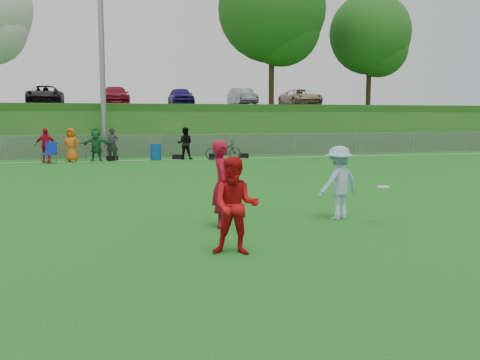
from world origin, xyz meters
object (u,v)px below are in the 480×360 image
object	(u,v)px
player_red_center	(236,206)
bicycle	(223,150)
frisbee	(383,187)
player_red_left	(222,184)
player_blue	(339,183)
recycling_bin	(156,152)

from	to	relation	value
player_red_center	bicycle	bearing A→B (deg)	97.16
frisbee	player_red_left	bearing A→B (deg)	169.49
player_blue	frisbee	size ratio (longest dim) A/B	6.12
frisbee	recycling_bin	xyz separation A→B (m)	(-2.83, 18.15, -0.37)
player_red_center	frisbee	world-z (taller)	player_red_center
player_blue	frisbee	world-z (taller)	player_blue
player_blue	bicycle	distance (m)	16.69
recycling_bin	bicycle	world-z (taller)	bicycle
recycling_bin	bicycle	size ratio (longest dim) A/B	0.43
player_blue	bicycle	bearing A→B (deg)	-112.75
player_red_left	player_red_center	bearing A→B (deg)	-173.09
player_red_left	recycling_bin	world-z (taller)	player_red_left
player_blue	bicycle	world-z (taller)	player_blue
player_red_left	player_red_center	world-z (taller)	player_red_left
player_red_center	bicycle	size ratio (longest dim) A/B	0.82
player_red_left	frisbee	size ratio (longest dim) A/B	6.72
player_red_left	frisbee	xyz separation A→B (m)	(3.29, -0.61, -0.09)
player_blue	recycling_bin	xyz separation A→B (m)	(-2.20, 17.35, -0.38)
player_blue	player_red_center	bearing A→B (deg)	20.37
player_red_center	player_blue	distance (m)	3.78
player_red_left	recycling_bin	xyz separation A→B (m)	(0.46, 17.54, -0.46)
player_red_center	player_blue	size ratio (longest dim) A/B	1.00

